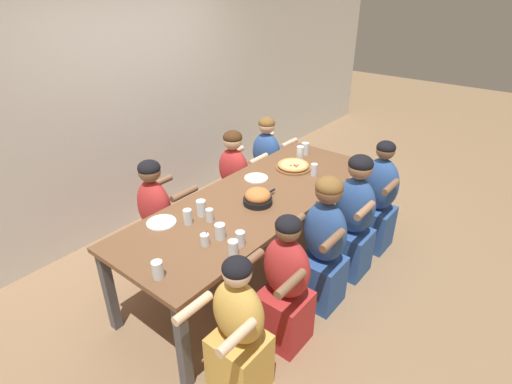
{
  "coord_description": "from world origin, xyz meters",
  "views": [
    {
      "loc": [
        -2.36,
        -1.89,
        2.45
      ],
      "look_at": [
        0.0,
        0.0,
        0.82
      ],
      "focal_mm": 28.0,
      "sensor_mm": 36.0,
      "label": 1
    }
  ],
  "objects_px": {
    "drinking_glass_f": "(210,216)",
    "diner_far_midleft": "(157,223)",
    "diner_near_right": "(377,201)",
    "diner_far_midright": "(234,183)",
    "drinking_glass_a": "(233,249)",
    "drinking_glass_i": "(158,271)",
    "diner_far_right": "(266,166)",
    "drinking_glass_b": "(300,154)",
    "diner_near_midleft": "(285,289)",
    "drinking_glass_h": "(305,149)",
    "drinking_glass_d": "(240,239)",
    "diner_near_midright": "(353,221)",
    "pizza_board_main": "(293,166)",
    "empty_plate_a": "(256,178)",
    "cocktail_glass_blue": "(205,240)",
    "skillet_bowl": "(258,197)",
    "drinking_glass_c": "(314,170)",
    "drinking_glass_e": "(188,218)",
    "diner_near_left": "(238,334)",
    "drinking_glass_j": "(201,209)",
    "diner_near_center": "(323,248)",
    "empty_plate_b": "(161,222)",
    "drinking_glass_g": "(220,232)"
  },
  "relations": [
    {
      "from": "diner_near_center",
      "to": "diner_far_midright",
      "type": "height_order",
      "value": "diner_near_center"
    },
    {
      "from": "drinking_glass_b",
      "to": "diner_far_midright",
      "type": "xyz_separation_m",
      "value": [
        -0.43,
        0.54,
        -0.34
      ]
    },
    {
      "from": "drinking_glass_b",
      "to": "drinking_glass_j",
      "type": "relative_size",
      "value": 1.09
    },
    {
      "from": "drinking_glass_d",
      "to": "diner_near_left",
      "type": "distance_m",
      "value": 0.64
    },
    {
      "from": "diner_near_left",
      "to": "drinking_glass_h",
      "type": "bearing_deg",
      "value": -67.42
    },
    {
      "from": "skillet_bowl",
      "to": "drinking_glass_j",
      "type": "xyz_separation_m",
      "value": [
        -0.43,
        0.23,
        -0.0
      ]
    },
    {
      "from": "diner_far_midright",
      "to": "drinking_glass_h",
      "type": "bearing_deg",
      "value": 50.02
    },
    {
      "from": "drinking_glass_c",
      "to": "diner_near_center",
      "type": "height_order",
      "value": "diner_near_center"
    },
    {
      "from": "empty_plate_a",
      "to": "drinking_glass_e",
      "type": "bearing_deg",
      "value": -175.06
    },
    {
      "from": "drinking_glass_i",
      "to": "diner_near_midleft",
      "type": "height_order",
      "value": "diner_near_midleft"
    },
    {
      "from": "drinking_glass_a",
      "to": "drinking_glass_i",
      "type": "height_order",
      "value": "drinking_glass_i"
    },
    {
      "from": "empty_plate_a",
      "to": "diner_near_center",
      "type": "relative_size",
      "value": 0.19
    },
    {
      "from": "drinking_glass_e",
      "to": "diner_near_right",
      "type": "relative_size",
      "value": 0.11
    },
    {
      "from": "drinking_glass_e",
      "to": "diner_far_midright",
      "type": "distance_m",
      "value": 1.31
    },
    {
      "from": "drinking_glass_f",
      "to": "drinking_glass_h",
      "type": "height_order",
      "value": "drinking_glass_h"
    },
    {
      "from": "empty_plate_b",
      "to": "diner_far_midleft",
      "type": "xyz_separation_m",
      "value": [
        0.22,
        0.38,
        -0.27
      ]
    },
    {
      "from": "skillet_bowl",
      "to": "diner_near_midright",
      "type": "distance_m",
      "value": 0.9
    },
    {
      "from": "drinking_glass_d",
      "to": "diner_far_right",
      "type": "relative_size",
      "value": 0.1
    },
    {
      "from": "cocktail_glass_blue",
      "to": "drinking_glass_e",
      "type": "bearing_deg",
      "value": 69.03
    },
    {
      "from": "diner_far_right",
      "to": "drinking_glass_b",
      "type": "bearing_deg",
      "value": -14.38
    },
    {
      "from": "pizza_board_main",
      "to": "drinking_glass_a",
      "type": "relative_size",
      "value": 3.08
    },
    {
      "from": "drinking_glass_j",
      "to": "diner_far_midright",
      "type": "height_order",
      "value": "diner_far_midright"
    },
    {
      "from": "drinking_glass_h",
      "to": "diner_far_midleft",
      "type": "xyz_separation_m",
      "value": [
        -1.64,
        0.5,
        -0.32
      ]
    },
    {
      "from": "diner_near_left",
      "to": "diner_far_midright",
      "type": "xyz_separation_m",
      "value": [
        1.52,
        1.38,
        0.02
      ]
    },
    {
      "from": "drinking_glass_a",
      "to": "drinking_glass_f",
      "type": "relative_size",
      "value": 1.07
    },
    {
      "from": "drinking_glass_f",
      "to": "diner_near_midright",
      "type": "relative_size",
      "value": 0.09
    },
    {
      "from": "diner_near_midleft",
      "to": "diner_far_midright",
      "type": "relative_size",
      "value": 1.0
    },
    {
      "from": "empty_plate_a",
      "to": "diner_near_left",
      "type": "height_order",
      "value": "diner_near_left"
    },
    {
      "from": "drinking_glass_c",
      "to": "diner_near_midleft",
      "type": "xyz_separation_m",
      "value": [
        -1.22,
        -0.53,
        -0.34
      ]
    },
    {
      "from": "drinking_glass_g",
      "to": "diner_near_midleft",
      "type": "distance_m",
      "value": 0.62
    },
    {
      "from": "drinking_glass_d",
      "to": "diner_near_midleft",
      "type": "xyz_separation_m",
      "value": [
        0.09,
        -0.34,
        -0.34
      ]
    },
    {
      "from": "drinking_glass_h",
      "to": "diner_far_right",
      "type": "bearing_deg",
      "value": 92.7
    },
    {
      "from": "empty_plate_b",
      "to": "drinking_glass_g",
      "type": "distance_m",
      "value": 0.51
    },
    {
      "from": "drinking_glass_b",
      "to": "drinking_glass_f",
      "type": "xyz_separation_m",
      "value": [
        -1.45,
        -0.11,
        -0.02
      ]
    },
    {
      "from": "drinking_glass_c",
      "to": "drinking_glass_e",
      "type": "bearing_deg",
      "value": 167.33
    },
    {
      "from": "empty_plate_a",
      "to": "drinking_glass_a",
      "type": "height_order",
      "value": "drinking_glass_a"
    },
    {
      "from": "drinking_glass_a",
      "to": "diner_far_midleft",
      "type": "bearing_deg",
      "value": 80.87
    },
    {
      "from": "diner_far_midleft",
      "to": "empty_plate_a",
      "type": "bearing_deg",
      "value": 61.05
    },
    {
      "from": "drinking_glass_f",
      "to": "diner_far_midleft",
      "type": "distance_m",
      "value": 0.72
    },
    {
      "from": "drinking_glass_b",
      "to": "drinking_glass_i",
      "type": "relative_size",
      "value": 1.17
    },
    {
      "from": "empty_plate_b",
      "to": "drinking_glass_d",
      "type": "xyz_separation_m",
      "value": [
        0.16,
        -0.66,
        0.05
      ]
    },
    {
      "from": "pizza_board_main",
      "to": "drinking_glass_h",
      "type": "xyz_separation_m",
      "value": [
        0.39,
        0.11,
        0.03
      ]
    },
    {
      "from": "empty_plate_a",
      "to": "cocktail_glass_blue",
      "type": "distance_m",
      "value": 1.12
    },
    {
      "from": "skillet_bowl",
      "to": "diner_near_right",
      "type": "height_order",
      "value": "diner_near_right"
    },
    {
      "from": "drinking_glass_a",
      "to": "pizza_board_main",
      "type": "bearing_deg",
      "value": 18.14
    },
    {
      "from": "diner_near_left",
      "to": "diner_near_midleft",
      "type": "distance_m",
      "value": 0.51
    },
    {
      "from": "diner_near_right",
      "to": "diner_far_midright",
      "type": "xyz_separation_m",
      "value": [
        -0.56,
        1.38,
        -0.01
      ]
    },
    {
      "from": "drinking_glass_b",
      "to": "drinking_glass_c",
      "type": "relative_size",
      "value": 1.24
    },
    {
      "from": "diner_far_midright",
      "to": "diner_far_midleft",
      "type": "bearing_deg",
      "value": -90.0
    },
    {
      "from": "drinking_glass_g",
      "to": "diner_near_right",
      "type": "distance_m",
      "value": 1.79
    }
  ]
}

